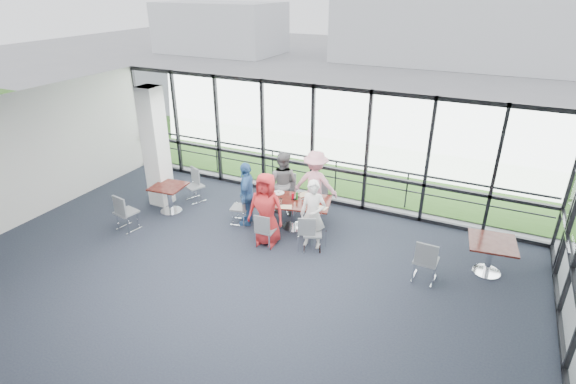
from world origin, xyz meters
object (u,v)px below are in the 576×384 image
at_px(diner_near_right, 313,214).
at_px(chair_spare_la, 126,212).
at_px(chair_spare_lb, 195,186).
at_px(chair_main_nl, 266,230).
at_px(diner_far_left, 283,182).
at_px(main_table, 293,205).
at_px(side_table_right, 492,246).
at_px(diner_near_left, 266,209).
at_px(diner_end, 247,194).
at_px(chair_main_fl, 283,194).
at_px(structural_column, 156,148).
at_px(chair_main_nr, 312,233).
at_px(diner_far_right, 315,184).
at_px(side_table_left, 169,190).
at_px(chair_main_end, 240,207).
at_px(chair_spare_r, 426,260).
at_px(chair_main_fr, 315,197).

bearing_deg(diner_near_right, chair_spare_la, -171.06).
height_order(chair_spare_la, chair_spare_lb, chair_spare_la).
bearing_deg(chair_main_nl, diner_far_left, 100.83).
distance_m(main_table, diner_near_right, 0.96).
distance_m(side_table_right, diner_near_left, 4.82).
bearing_deg(diner_end, diner_near_right, 63.58).
bearing_deg(chair_main_fl, diner_end, 56.69).
distance_m(structural_column, chair_main_nl, 3.90).
bearing_deg(diner_far_left, chair_main_nl, 100.35).
bearing_deg(chair_spare_lb, chair_main_nl, -178.79).
distance_m(side_table_right, chair_main_nr, 3.73).
height_order(diner_far_right, chair_spare_la, diner_far_right).
bearing_deg(side_table_left, chair_main_end, 7.72).
xyz_separation_m(diner_far_right, chair_main_end, (-1.52, -1.21, -0.44)).
bearing_deg(main_table, structural_column, 170.79).
bearing_deg(side_table_left, structural_column, 149.03).
xyz_separation_m(chair_main_end, chair_spare_la, (-2.32, -1.47, 0.04)).
relative_size(diner_end, chair_spare_lb, 1.86).
relative_size(structural_column, chair_main_fl, 3.26).
height_order(side_table_right, chair_spare_r, chair_spare_r).
bearing_deg(diner_far_right, chair_main_fl, 3.33).
height_order(diner_far_right, chair_main_fl, diner_far_right).
relative_size(side_table_right, chair_spare_la, 1.09).
distance_m(main_table, chair_main_end, 1.36).
bearing_deg(side_table_left, chair_spare_r, -1.50).
distance_m(chair_main_fr, chair_spare_r, 3.63).
height_order(main_table, diner_far_right, diner_far_right).
relative_size(chair_main_fr, chair_main_end, 0.96).
distance_m(diner_end, chair_spare_lb, 2.04).
bearing_deg(diner_near_left, side_table_right, 5.13).
bearing_deg(structural_column, diner_far_right, 15.71).
xyz_separation_m(diner_near_left, chair_main_fl, (-0.36, 1.61, -0.38)).
distance_m(chair_main_end, chair_spare_la, 2.74).
bearing_deg(diner_near_right, diner_end, 164.16).
xyz_separation_m(main_table, chair_spare_la, (-3.62, -1.82, -0.14)).
xyz_separation_m(side_table_right, diner_end, (-5.59, -0.30, 0.18)).
xyz_separation_m(diner_far_left, chair_spare_la, (-3.00, -2.48, -0.36)).
relative_size(side_table_left, chair_spare_la, 0.93).
distance_m(structural_column, chair_main_end, 2.80).
relative_size(structural_column, main_table, 1.64).
distance_m(main_table, side_table_left, 3.34).
relative_size(side_table_left, chair_main_fl, 0.90).
bearing_deg(chair_main_fr, chair_main_end, 17.83).
bearing_deg(diner_near_right, chair_spare_lb, 161.73).
height_order(structural_column, diner_far_left, structural_column).
bearing_deg(chair_main_nr, main_table, 115.57).
bearing_deg(diner_near_left, diner_far_right, 68.64).
height_order(chair_spare_la, chair_spare_r, chair_spare_la).
bearing_deg(diner_far_right, structural_column, 9.74).
relative_size(side_table_right, chair_main_nr, 1.22).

